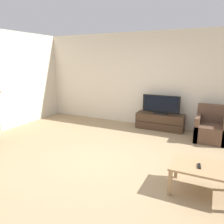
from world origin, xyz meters
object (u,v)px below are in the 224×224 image
(tv_stand, at_px, (160,121))
(tv, at_px, (161,105))
(coffee_table, at_px, (206,170))
(remote, at_px, (199,166))
(armchair, at_px, (211,129))

(tv_stand, xyz_separation_m, tv, (-0.00, -0.00, 0.47))
(coffee_table, xyz_separation_m, remote, (-0.10, -0.04, 0.06))
(tv, distance_m, coffee_table, 3.08)
(armchair, xyz_separation_m, coffee_table, (0.02, -2.42, 0.09))
(armchair, height_order, coffee_table, armchair)
(tv, xyz_separation_m, remote, (1.24, -2.79, -0.26))
(armchair, distance_m, remote, 2.46)
(remote, bearing_deg, armchair, 80.31)
(tv, height_order, remote, tv)
(armchair, bearing_deg, coffee_table, -89.55)
(tv_stand, xyz_separation_m, armchair, (1.32, -0.34, 0.05))
(tv, distance_m, armchair, 1.42)
(coffee_table, bearing_deg, armchair, 90.45)
(remote, bearing_deg, tv_stand, 106.00)
(tv, distance_m, remote, 3.07)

